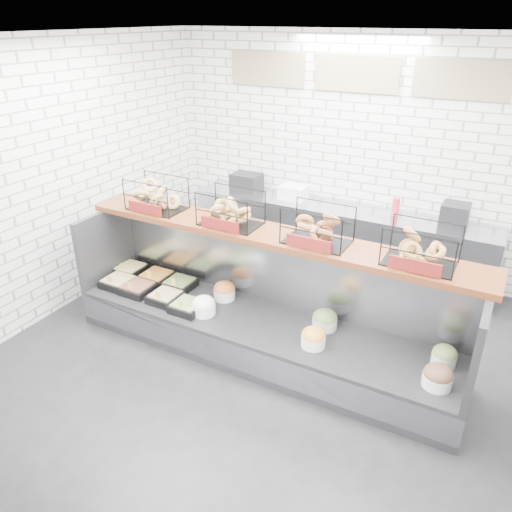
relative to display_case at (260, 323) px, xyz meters
The scene contains 5 objects.
ground 0.48m from the display_case, 85.24° to the right, with size 5.50×5.50×0.00m, color black.
room_shell 1.75m from the display_case, 83.66° to the left, with size 5.02×5.51×3.01m.
display_case is the anchor object (origin of this frame).
bagel_shelf 1.06m from the display_case, 79.88° to the left, with size 4.10×0.50×0.40m.
prep_counter 2.09m from the display_case, 89.36° to the left, with size 4.00×0.60×1.20m.
Camera 1 is at (1.96, -3.41, 3.15)m, focal length 35.00 mm.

